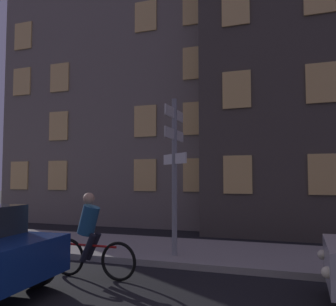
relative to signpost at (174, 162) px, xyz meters
The scene contains 4 objects.
sidewalk_kerb 2.50m from the signpost, 44.02° to the left, with size 40.00×3.00×0.14m, color #9E9991.
signpost is the anchor object (origin of this frame).
cyclist 2.63m from the signpost, 119.66° to the right, with size 1.82×0.32×1.61m.
building_left_block 10.86m from the signpost, 119.98° to the left, with size 9.80×6.96×15.32m.
Camera 1 is at (1.86, -2.64, 1.90)m, focal length 39.20 mm.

